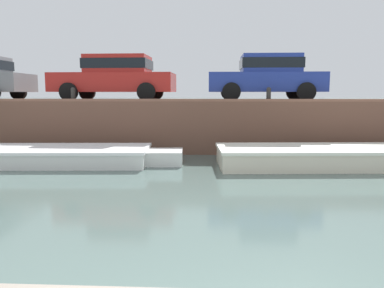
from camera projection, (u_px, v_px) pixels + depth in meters
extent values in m
plane|color=#4C605B|center=(229.00, 198.00, 6.90)|extent=(400.00, 400.00, 0.00)
cube|color=brown|center=(220.00, 121.00, 14.59)|extent=(60.00, 6.00, 1.67)
cube|color=brown|center=(222.00, 100.00, 11.63)|extent=(60.00, 0.24, 0.08)
cube|color=white|center=(59.00, 157.00, 10.22)|extent=(4.92, 2.11, 0.38)
cube|color=white|center=(165.00, 157.00, 10.24)|extent=(1.02, 1.06, 0.38)
cube|color=white|center=(59.00, 149.00, 10.19)|extent=(4.98, 2.17, 0.08)
cube|color=brown|center=(46.00, 153.00, 10.20)|extent=(0.34, 1.66, 0.06)
cube|color=silver|center=(326.00, 158.00, 9.85)|extent=(5.72, 2.19, 0.44)
cube|color=white|center=(326.00, 149.00, 9.81)|extent=(5.79, 2.25, 0.08)
cube|color=brown|center=(310.00, 152.00, 9.82)|extent=(0.35, 1.65, 0.06)
cylinder|color=black|center=(18.00, 92.00, 14.20)|extent=(0.60, 0.18, 0.60)
cube|color=#B2231E|center=(114.00, 83.00, 13.07)|extent=(4.20, 1.81, 0.64)
cube|color=#B2231E|center=(119.00, 65.00, 12.98)|extent=(2.11, 1.57, 0.60)
cube|color=black|center=(119.00, 65.00, 12.98)|extent=(2.19, 1.60, 0.33)
cylinder|color=black|center=(69.00, 92.00, 12.32)|extent=(0.60, 0.19, 0.60)
cylinder|color=black|center=(87.00, 92.00, 14.08)|extent=(0.60, 0.19, 0.60)
cylinder|color=black|center=(146.00, 92.00, 12.15)|extent=(0.60, 0.19, 0.60)
cylinder|color=black|center=(155.00, 92.00, 13.91)|extent=(0.60, 0.19, 0.60)
cube|color=#233893|center=(265.00, 82.00, 12.81)|extent=(3.86, 1.68, 0.64)
cube|color=#233893|center=(270.00, 64.00, 12.72)|extent=(1.93, 1.47, 0.60)
cube|color=black|center=(270.00, 64.00, 12.72)|extent=(2.01, 1.51, 0.33)
cylinder|color=black|center=(231.00, 92.00, 12.07)|extent=(0.60, 0.18, 0.60)
cylinder|color=black|center=(229.00, 92.00, 13.76)|extent=(0.60, 0.18, 0.60)
cylinder|color=black|center=(306.00, 92.00, 11.95)|extent=(0.60, 0.18, 0.60)
cylinder|color=black|center=(295.00, 92.00, 13.63)|extent=(0.60, 0.18, 0.60)
cylinder|color=#2D2B28|center=(73.00, 96.00, 11.98)|extent=(0.14, 0.14, 0.35)
sphere|color=#2D2B28|center=(73.00, 90.00, 11.95)|extent=(0.15, 0.15, 0.15)
cylinder|color=#2D2B28|center=(269.00, 96.00, 11.66)|extent=(0.14, 0.14, 0.35)
sphere|color=#2D2B28|center=(269.00, 89.00, 11.64)|extent=(0.15, 0.15, 0.15)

